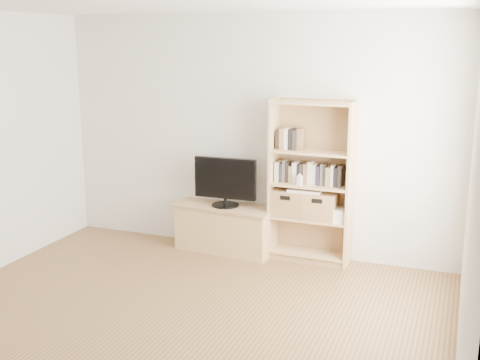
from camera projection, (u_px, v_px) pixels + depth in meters
The scene contains 13 objects.
floor at pixel (143, 351), 4.61m from camera, with size 4.50×5.00×0.01m, color brown.
back_wall at pixel (253, 135), 6.58m from camera, with size 4.50×0.02×2.60m, color silver.
right_wall at pixel (470, 219), 3.53m from camera, with size 0.02×5.00×2.60m, color silver.
tv_stand at pixel (226, 229), 6.73m from camera, with size 1.09×0.41×0.50m, color tan.
bookshelf at pixel (311, 182), 6.30m from camera, with size 0.86×0.31×1.72m, color tan.
television at pixel (225, 182), 6.60m from camera, with size 0.70×0.05×0.55m, color black.
books_row_mid at pixel (312, 173), 6.30m from camera, with size 0.86×0.17×0.23m, color #BDB7A1.
books_row_upper at pixel (295, 140), 6.29m from camera, with size 0.36×0.13×0.19m, color #BDB7A1.
baby_monitor at pixel (299, 181), 6.24m from camera, with size 0.05×0.03×0.10m, color white.
basket_left at pixel (289, 202), 6.44m from camera, with size 0.35×0.29×0.29m, color #A9714C.
basket_right at pixel (320, 205), 6.31m from camera, with size 0.35×0.29×0.29m, color #A9714C.
laptop at pixel (306, 190), 6.32m from camera, with size 0.35×0.24×0.03m, color white.
magazine_stack at pixel (337, 215), 6.27m from camera, with size 0.17×0.24×0.11m, color beige.
Camera 1 is at (2.20, -3.64, 2.34)m, focal length 45.00 mm.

